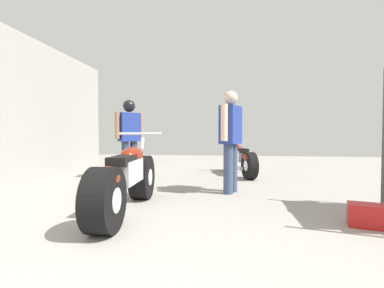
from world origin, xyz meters
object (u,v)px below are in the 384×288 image
at_px(mechanic_with_helmet, 129,131).
at_px(red_toolbox, 369,216).
at_px(motorcycle_black_naked, 240,159).
at_px(motorcycle_maroon_cruiser, 126,180).
at_px(mechanic_in_blue, 231,135).

relative_size(mechanic_with_helmet, red_toolbox, 4.41).
distance_m(motorcycle_black_naked, mechanic_with_helmet, 2.57).
distance_m(motorcycle_maroon_cruiser, red_toolbox, 2.65).
relative_size(motorcycle_maroon_cruiser, motorcycle_black_naked, 1.13).
height_order(motorcycle_maroon_cruiser, red_toolbox, motorcycle_maroon_cruiser).
bearing_deg(mechanic_with_helmet, motorcycle_maroon_cruiser, -71.16).
height_order(motorcycle_maroon_cruiser, motorcycle_black_naked, motorcycle_maroon_cruiser).
bearing_deg(motorcycle_black_naked, motorcycle_maroon_cruiser, -114.12).
xyz_separation_m(motorcycle_black_naked, mechanic_with_helmet, (-2.38, -0.73, 0.64)).
bearing_deg(motorcycle_black_naked, red_toolbox, -72.06).
bearing_deg(red_toolbox, mechanic_in_blue, 132.11).
xyz_separation_m(mechanic_in_blue, mechanic_with_helmet, (-2.14, 1.26, 0.08)).
relative_size(motorcycle_maroon_cruiser, mechanic_in_blue, 1.27).
height_order(motorcycle_black_naked, red_toolbox, motorcycle_black_naked).
height_order(mechanic_in_blue, red_toolbox, mechanic_in_blue).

